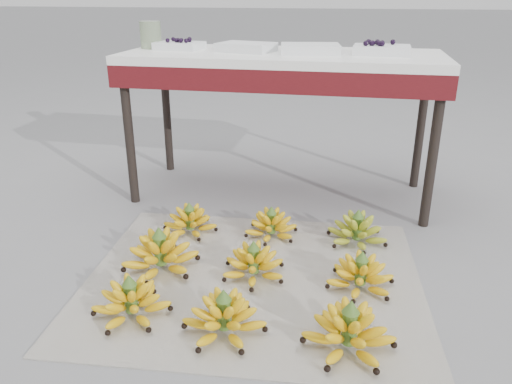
% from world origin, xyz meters
% --- Properties ---
extents(ground, '(60.00, 60.00, 0.00)m').
position_xyz_m(ground, '(0.00, 0.00, 0.00)').
color(ground, slate).
rests_on(ground, ground).
extents(newspaper_mat, '(1.33, 1.14, 0.01)m').
position_xyz_m(newspaper_mat, '(-0.01, 0.06, 0.00)').
color(newspaper_mat, white).
rests_on(newspaper_mat, ground).
extents(bunch_front_left, '(0.26, 0.26, 0.16)m').
position_xyz_m(bunch_front_left, '(-0.36, -0.25, 0.06)').
color(bunch_front_left, yellow).
rests_on(bunch_front_left, newspaper_mat).
extents(bunch_front_center, '(0.29, 0.29, 0.16)m').
position_xyz_m(bunch_front_center, '(-0.03, -0.28, 0.06)').
color(bunch_front_center, yellow).
rests_on(bunch_front_center, newspaper_mat).
extents(bunch_front_right, '(0.36, 0.36, 0.17)m').
position_xyz_m(bunch_front_right, '(0.36, -0.27, 0.06)').
color(bunch_front_right, yellow).
rests_on(bunch_front_right, newspaper_mat).
extents(bunch_mid_left, '(0.33, 0.33, 0.18)m').
position_xyz_m(bunch_mid_left, '(-0.38, 0.06, 0.07)').
color(bunch_mid_left, yellow).
rests_on(bunch_mid_left, newspaper_mat).
extents(bunch_mid_center, '(0.32, 0.32, 0.15)m').
position_xyz_m(bunch_mid_center, '(-0.01, 0.07, 0.06)').
color(bunch_mid_center, yellow).
rests_on(bunch_mid_center, newspaper_mat).
extents(bunch_mid_right, '(0.32, 0.32, 0.15)m').
position_xyz_m(bunch_mid_right, '(0.39, 0.07, 0.06)').
color(bunch_mid_right, yellow).
rests_on(bunch_mid_right, newspaper_mat).
extents(bunch_back_left, '(0.26, 0.26, 0.15)m').
position_xyz_m(bunch_back_left, '(-0.37, 0.38, 0.06)').
color(bunch_back_left, yellow).
rests_on(bunch_back_left, newspaper_mat).
extents(bunch_back_center, '(0.24, 0.24, 0.14)m').
position_xyz_m(bunch_back_center, '(-0.00, 0.42, 0.05)').
color(bunch_back_center, yellow).
rests_on(bunch_back_center, newspaper_mat).
extents(bunch_back_right, '(0.33, 0.33, 0.16)m').
position_xyz_m(bunch_back_right, '(0.37, 0.43, 0.06)').
color(bunch_back_right, olive).
rests_on(bunch_back_right, newspaper_mat).
extents(vendor_table, '(1.54, 0.62, 0.74)m').
position_xyz_m(vendor_table, '(-0.04, 0.93, 0.65)').
color(vendor_table, black).
rests_on(vendor_table, ground).
extents(tray_far_left, '(0.25, 0.19, 0.06)m').
position_xyz_m(tray_far_left, '(-0.58, 0.96, 0.76)').
color(tray_far_left, silver).
rests_on(tray_far_left, vendor_table).
extents(tray_left, '(0.30, 0.25, 0.04)m').
position_xyz_m(tray_left, '(-0.22, 0.93, 0.76)').
color(tray_left, silver).
rests_on(tray_left, vendor_table).
extents(tray_right, '(0.30, 0.24, 0.04)m').
position_xyz_m(tray_right, '(0.09, 0.91, 0.76)').
color(tray_right, silver).
rests_on(tray_right, vendor_table).
extents(tray_far_right, '(0.27, 0.20, 0.07)m').
position_xyz_m(tray_far_right, '(0.42, 0.94, 0.76)').
color(tray_far_right, silver).
rests_on(tray_far_right, vendor_table).
extents(glass_jar, '(0.11, 0.11, 0.13)m').
position_xyz_m(glass_jar, '(-0.73, 0.97, 0.81)').
color(glass_jar, '#B5CAA1').
rests_on(glass_jar, vendor_table).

